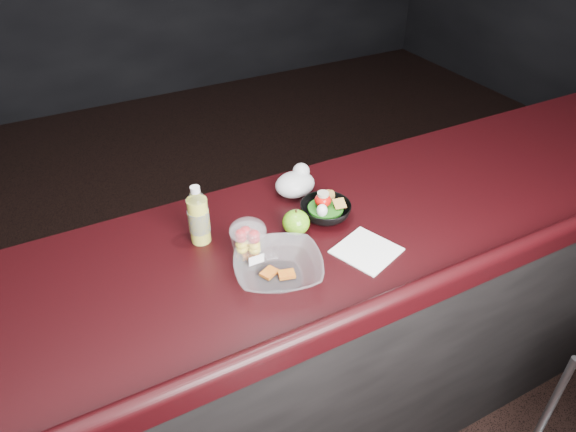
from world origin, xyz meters
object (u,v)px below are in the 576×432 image
object	(u,v)px
snack_bowl	(325,210)
takeout_bowl	(278,268)
lemonade_bottle	(199,219)
green_apple	(296,222)
fruit_cup	(248,243)

from	to	relation	value
snack_bowl	takeout_bowl	distance (m)	0.31
lemonade_bottle	takeout_bowl	xyz separation A→B (m)	(0.13, -0.25, -0.05)
green_apple	lemonade_bottle	bearing A→B (deg)	159.66
lemonade_bottle	snack_bowl	world-z (taller)	lemonade_bottle
fruit_cup	takeout_bowl	world-z (taller)	fruit_cup
fruit_cup	takeout_bowl	xyz separation A→B (m)	(0.05, -0.09, -0.04)
snack_bowl	green_apple	bearing A→B (deg)	-167.80
green_apple	snack_bowl	xyz separation A→B (m)	(0.12, 0.03, -0.01)
fruit_cup	snack_bowl	size ratio (longest dim) A/B	0.75
fruit_cup	green_apple	bearing A→B (deg)	18.78
lemonade_bottle	green_apple	size ratio (longest dim) A/B	2.19
takeout_bowl	fruit_cup	bearing A→B (deg)	118.51
lemonade_bottle	takeout_bowl	world-z (taller)	lemonade_bottle
snack_bowl	takeout_bowl	world-z (taller)	snack_bowl
green_apple	snack_bowl	size ratio (longest dim) A/B	0.45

